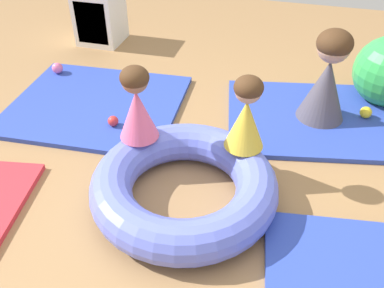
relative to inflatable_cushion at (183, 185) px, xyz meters
name	(u,v)px	position (x,y,z in m)	size (l,w,h in m)	color
ground_plane	(184,202)	(0.00, -0.01, -0.13)	(8.00, 8.00, 0.00)	#9E7549
gym_mat_far_right	(96,105)	(-1.03, 0.88, -0.11)	(1.40, 1.21, 0.04)	#2D47B7
gym_mat_far_left	(318,118)	(0.80, 1.17, -0.11)	(1.45, 1.08, 0.04)	#2D47B7
inflatable_cushion	(183,185)	(0.00, 0.00, 0.00)	(1.16, 1.16, 0.26)	#6070E5
child_in_yellow	(246,114)	(0.31, 0.34, 0.37)	(0.26, 0.26, 0.50)	yellow
child_in_pink	(137,104)	(-0.38, 0.26, 0.38)	(0.32, 0.32, 0.51)	#E5608E
adult_seated	(328,77)	(0.80, 1.17, 0.26)	(0.44, 0.44, 0.73)	#4C4751
play_ball_pink	(57,68)	(-1.61, 1.27, -0.04)	(0.10, 0.10, 0.10)	pink
play_ball_yellow	(366,112)	(1.15, 1.25, -0.04)	(0.09, 0.09, 0.09)	yellow
play_ball_red	(113,121)	(-0.75, 0.61, -0.05)	(0.08, 0.08, 0.08)	red
storage_cube	(99,17)	(-1.56, 2.12, 0.15)	(0.44, 0.44, 0.56)	white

